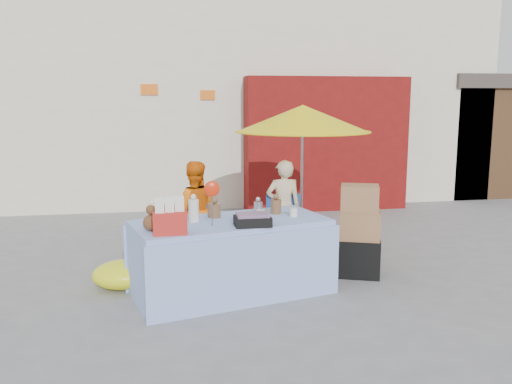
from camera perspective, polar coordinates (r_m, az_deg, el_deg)
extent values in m
plane|color=slate|center=(6.55, -0.48, -9.59)|extent=(80.00, 80.00, 0.00)
cube|color=silver|center=(13.13, -5.64, 10.05)|extent=(12.00, 5.00, 4.50)
cube|color=maroon|center=(10.82, 7.37, 5.06)|extent=(3.20, 0.60, 2.60)
cube|color=#4C331E|center=(14.27, 21.90, 5.15)|extent=(2.60, 3.00, 2.40)
cube|color=#3F3833|center=(14.25, 22.25, 10.56)|extent=(2.80, 3.20, 0.30)
cube|color=orange|center=(10.58, -11.17, 10.55)|extent=(0.32, 0.04, 0.20)
cube|color=orange|center=(10.61, -5.11, 10.14)|extent=(0.28, 0.04, 0.18)
cube|color=#94AEEE|center=(6.12, -2.63, -6.84)|extent=(2.30, 1.46, 0.84)
cube|color=#94AEEE|center=(5.70, -0.74, -8.40)|extent=(2.12, 0.59, 0.78)
cube|color=#94AEEE|center=(6.57, -4.26, -5.95)|extent=(2.12, 0.59, 0.78)
cylinder|color=silver|center=(5.90, -10.89, -2.42)|extent=(0.15, 0.15, 0.20)
cylinder|color=brown|center=(6.06, -9.08, -2.14)|extent=(0.16, 0.16, 0.18)
cylinder|color=silver|center=(5.96, -6.58, -1.96)|extent=(0.14, 0.14, 0.25)
cylinder|color=brown|center=(6.16, -4.42, -1.96)|extent=(0.18, 0.18, 0.16)
cylinder|color=#B2B2B7|center=(6.40, 0.23, -1.60)|extent=(0.12, 0.12, 0.13)
cylinder|color=brown|center=(6.35, 2.12, -1.54)|extent=(0.15, 0.15, 0.17)
cylinder|color=silver|center=(6.09, 0.47, -2.35)|extent=(0.11, 0.11, 0.10)
cylinder|color=silver|center=(6.21, 3.97, -2.13)|extent=(0.11, 0.11, 0.10)
sphere|color=brown|center=(5.62, -10.97, -3.20)|extent=(0.17, 0.17, 0.17)
ellipsoid|color=red|center=(5.69, -4.67, 0.32)|extent=(0.18, 0.10, 0.17)
cube|color=#B3211A|center=(5.43, -9.03, -3.28)|extent=(0.37, 0.24, 0.22)
cube|color=black|center=(5.75, -0.37, -3.08)|extent=(0.44, 0.36, 0.10)
cube|color=navy|center=(7.38, -6.41, -5.58)|extent=(0.50, 0.48, 0.45)
cube|color=navy|center=(7.50, -6.52, -2.00)|extent=(0.48, 0.06, 0.40)
cube|color=navy|center=(7.56, 3.13, -5.17)|extent=(0.50, 0.48, 0.45)
cube|color=navy|center=(7.67, 2.84, -1.68)|extent=(0.48, 0.06, 0.40)
imported|color=orange|center=(7.42, -6.55, -1.93)|extent=(0.67, 0.53, 1.35)
imported|color=beige|center=(7.60, 2.91, -1.64)|extent=(0.50, 0.34, 1.34)
cylinder|color=gray|center=(7.75, 4.84, 1.05)|extent=(0.04, 0.04, 2.00)
cone|color=yellow|center=(7.67, 4.94, 7.71)|extent=(1.90, 1.90, 0.38)
cylinder|color=yellow|center=(7.68, 4.92, 6.37)|extent=(1.90, 1.90, 0.02)
cube|color=black|center=(6.89, 10.75, -6.73)|extent=(0.63, 0.57, 0.47)
cube|color=#936442|center=(6.79, 10.86, -3.39)|extent=(0.59, 0.52, 0.36)
cube|color=#936442|center=(6.70, 10.86, -0.63)|extent=(0.54, 0.47, 0.32)
ellipsoid|color=yellow|center=(6.53, -13.74, -8.43)|extent=(0.74, 0.59, 0.33)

